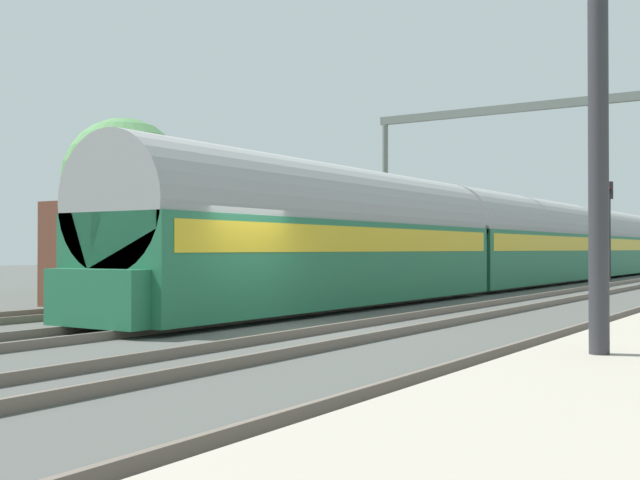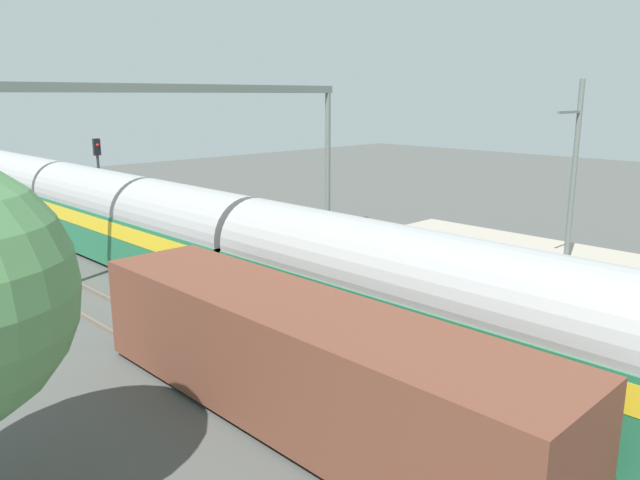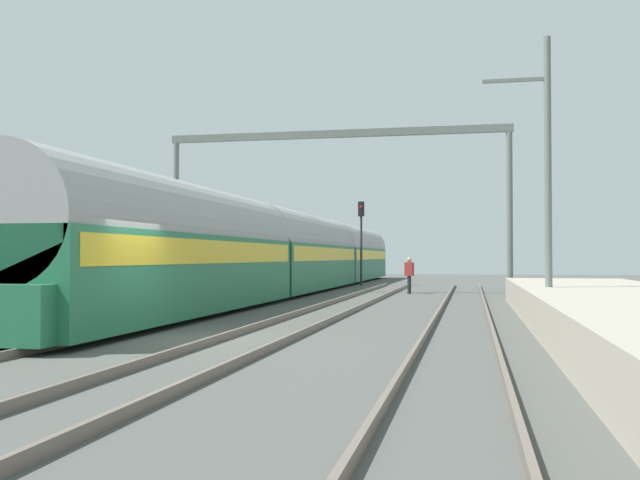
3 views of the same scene
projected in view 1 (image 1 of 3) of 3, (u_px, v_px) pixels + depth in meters
The scene contains 11 objects.
ground at pixel (274, 329), 16.29m from camera, with size 120.00×120.00×0.00m, color #4B4D4A.
track_far_west at pixel (73, 312), 19.64m from camera, with size 1.52×60.00×0.16m.
track_west at pixel (198, 320), 17.41m from camera, with size 1.52×60.00×0.16m.
track_east at pixel (360, 331), 15.18m from camera, with size 1.52×60.00×0.16m.
track_far_east at pixel (579, 345), 12.95m from camera, with size 1.52×60.00×0.16m.
passenger_train at pixel (524, 242), 35.62m from camera, with size 2.93×49.20×3.82m.
freight_car at pixel (239, 254), 25.13m from camera, with size 2.80×13.00×2.70m.
railway_signal_near at pixel (598, 61), 5.58m from camera, with size 0.36×0.30×4.57m.
railway_signal_far at pixel (609, 217), 40.98m from camera, with size 0.36×0.30×5.12m.
catenary_gantry at pixel (558, 146), 33.07m from camera, with size 16.69×0.28×7.86m.
tree_west_background at pixel (124, 180), 30.06m from camera, with size 4.63×4.63×6.58m.
Camera 1 is at (9.68, -13.17, 1.63)m, focal length 44.75 mm.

